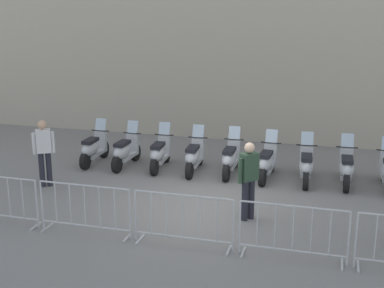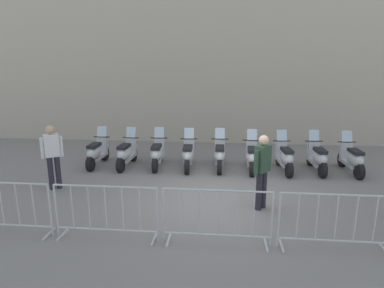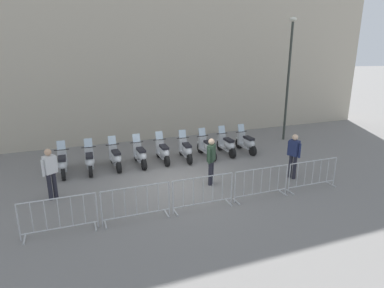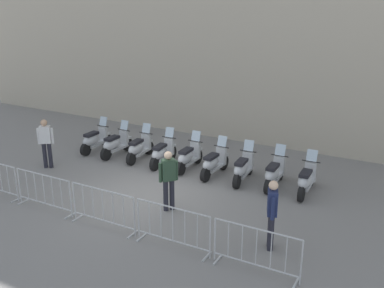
{
  "view_description": "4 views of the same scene",
  "coord_description": "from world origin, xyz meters",
  "px_view_note": "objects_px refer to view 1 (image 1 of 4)",
  "views": [
    {
      "loc": [
        4.65,
        -10.33,
        4.57
      ],
      "look_at": [
        -1.22,
        1.59,
        0.98
      ],
      "focal_mm": 49.07,
      "sensor_mm": 36.0,
      "label": 1
    },
    {
      "loc": [
        1.41,
        -7.2,
        3.14
      ],
      "look_at": [
        -1.27,
        2.05,
        0.85
      ],
      "focal_mm": 29.46,
      "sensor_mm": 36.0,
      "label": 2
    },
    {
      "loc": [
        -1.55,
        -11.19,
        4.91
      ],
      "look_at": [
        0.76,
        2.08,
        0.85
      ],
      "focal_mm": 31.05,
      "sensor_mm": 36.0,
      "label": 3
    },
    {
      "loc": [
        8.58,
        -8.51,
        5.69
      ],
      "look_at": [
        -0.22,
        2.3,
        1.0
      ],
      "focal_mm": 41.42,
      "sensor_mm": 36.0,
      "label": 4
    }
  ],
  "objects_px": {
    "motorcycle_2": "(160,154)",
    "barrier_segment_1": "(85,210)",
    "motorcycle_3": "(194,157)",
    "barrier_segment_2": "(183,221)",
    "motorcycle_1": "(125,152)",
    "motorcycle_4": "(230,159)",
    "motorcycle_6": "(306,166)",
    "officer_near_row_end": "(249,177)",
    "motorcycle_0": "(93,149)",
    "motorcycle_7": "(346,168)",
    "officer_by_barriers": "(44,149)",
    "motorcycle_5": "(267,163)",
    "barrier_segment_3": "(293,233)"
  },
  "relations": [
    {
      "from": "motorcycle_3",
      "to": "officer_near_row_end",
      "type": "xyz_separation_m",
      "value": [
        2.48,
        -2.4,
        0.53
      ]
    },
    {
      "from": "motorcycle_3",
      "to": "motorcycle_4",
      "type": "bearing_deg",
      "value": 14.59
    },
    {
      "from": "motorcycle_0",
      "to": "motorcycle_1",
      "type": "xyz_separation_m",
      "value": [
        1.0,
        0.15,
        0.0
      ]
    },
    {
      "from": "motorcycle_4",
      "to": "barrier_segment_1",
      "type": "xyz_separation_m",
      "value": [
        -1.2,
        -4.82,
        0.07
      ]
    },
    {
      "from": "motorcycle_0",
      "to": "motorcycle_2",
      "type": "distance_m",
      "value": 2.03
    },
    {
      "from": "motorcycle_2",
      "to": "motorcycle_5",
      "type": "relative_size",
      "value": 0.99
    },
    {
      "from": "motorcycle_7",
      "to": "barrier_segment_2",
      "type": "xyz_separation_m",
      "value": [
        -2.15,
        -4.98,
        0.07
      ]
    },
    {
      "from": "motorcycle_5",
      "to": "motorcycle_7",
      "type": "xyz_separation_m",
      "value": [
        1.98,
        0.45,
        0.0
      ]
    },
    {
      "from": "motorcycle_2",
      "to": "barrier_segment_3",
      "type": "distance_m",
      "value": 6.07
    },
    {
      "from": "motorcycle_2",
      "to": "barrier_segment_3",
      "type": "relative_size",
      "value": 0.87
    },
    {
      "from": "barrier_segment_3",
      "to": "motorcycle_6",
      "type": "bearing_deg",
      "value": 101.24
    },
    {
      "from": "motorcycle_0",
      "to": "officer_by_barriers",
      "type": "relative_size",
      "value": 0.99
    },
    {
      "from": "officer_near_row_end",
      "to": "motorcycle_5",
      "type": "bearing_deg",
      "value": 100.08
    },
    {
      "from": "barrier_segment_2",
      "to": "officer_by_barriers",
      "type": "height_order",
      "value": "officer_by_barriers"
    },
    {
      "from": "motorcycle_4",
      "to": "motorcycle_6",
      "type": "distance_m",
      "value": 2.03
    },
    {
      "from": "motorcycle_3",
      "to": "barrier_segment_1",
      "type": "relative_size",
      "value": 0.87
    },
    {
      "from": "motorcycle_4",
      "to": "motorcycle_7",
      "type": "distance_m",
      "value": 3.04
    },
    {
      "from": "motorcycle_0",
      "to": "motorcycle_3",
      "type": "height_order",
      "value": "same"
    },
    {
      "from": "motorcycle_3",
      "to": "motorcycle_7",
      "type": "distance_m",
      "value": 4.05
    },
    {
      "from": "motorcycle_0",
      "to": "officer_near_row_end",
      "type": "height_order",
      "value": "officer_near_row_end"
    },
    {
      "from": "motorcycle_7",
      "to": "motorcycle_0",
      "type": "bearing_deg",
      "value": -169.03
    },
    {
      "from": "barrier_segment_3",
      "to": "motorcycle_7",
      "type": "bearing_deg",
      "value": 88.55
    },
    {
      "from": "motorcycle_6",
      "to": "motorcycle_2",
      "type": "bearing_deg",
      "value": -170.17
    },
    {
      "from": "motorcycle_1",
      "to": "barrier_segment_2",
      "type": "height_order",
      "value": "motorcycle_1"
    },
    {
      "from": "motorcycle_3",
      "to": "motorcycle_5",
      "type": "relative_size",
      "value": 0.99
    },
    {
      "from": "motorcycle_2",
      "to": "barrier_segment_1",
      "type": "bearing_deg",
      "value": -79.93
    },
    {
      "from": "motorcycle_3",
      "to": "officer_by_barriers",
      "type": "xyz_separation_m",
      "value": [
        -2.92,
        -2.67,
        0.53
      ]
    },
    {
      "from": "motorcycle_1",
      "to": "officer_near_row_end",
      "type": "height_order",
      "value": "officer_near_row_end"
    },
    {
      "from": "motorcycle_1",
      "to": "motorcycle_2",
      "type": "xyz_separation_m",
      "value": [
        0.99,
        0.24,
        0.0
      ]
    },
    {
      "from": "motorcycle_7",
      "to": "officer_by_barriers",
      "type": "relative_size",
      "value": 0.99
    },
    {
      "from": "motorcycle_5",
      "to": "officer_near_row_end",
      "type": "height_order",
      "value": "officer_near_row_end"
    },
    {
      "from": "motorcycle_5",
      "to": "motorcycle_6",
      "type": "relative_size",
      "value": 1.01
    },
    {
      "from": "motorcycle_3",
      "to": "barrier_segment_1",
      "type": "height_order",
      "value": "motorcycle_3"
    },
    {
      "from": "motorcycle_1",
      "to": "officer_by_barriers",
      "type": "relative_size",
      "value": 1.0
    },
    {
      "from": "barrier_segment_2",
      "to": "motorcycle_1",
      "type": "bearing_deg",
      "value": 135.21
    },
    {
      "from": "motorcycle_7",
      "to": "barrier_segment_1",
      "type": "relative_size",
      "value": 0.88
    },
    {
      "from": "barrier_segment_1",
      "to": "barrier_segment_2",
      "type": "xyz_separation_m",
      "value": [
        2.04,
        0.39,
        0.0
      ]
    },
    {
      "from": "motorcycle_5",
      "to": "barrier_segment_2",
      "type": "bearing_deg",
      "value": -92.15
    },
    {
      "from": "motorcycle_1",
      "to": "motorcycle_6",
      "type": "bearing_deg",
      "value": 10.6
    },
    {
      "from": "motorcycle_2",
      "to": "officer_near_row_end",
      "type": "distance_m",
      "value": 4.17
    },
    {
      "from": "motorcycle_0",
      "to": "barrier_segment_1",
      "type": "bearing_deg",
      "value": -55.35
    },
    {
      "from": "barrier_segment_2",
      "to": "officer_by_barriers",
      "type": "xyz_separation_m",
      "value": [
        -4.74,
        1.51,
        0.46
      ]
    },
    {
      "from": "officer_by_barriers",
      "to": "motorcycle_7",
      "type": "bearing_deg",
      "value": 26.71
    },
    {
      "from": "motorcycle_2",
      "to": "barrier_segment_1",
      "type": "distance_m",
      "value": 4.48
    },
    {
      "from": "motorcycle_0",
      "to": "motorcycle_5",
      "type": "distance_m",
      "value": 5.06
    },
    {
      "from": "motorcycle_5",
      "to": "barrier_segment_3",
      "type": "xyz_separation_m",
      "value": [
        1.87,
        -4.14,
        0.07
      ]
    },
    {
      "from": "motorcycle_0",
      "to": "motorcycle_6",
      "type": "xyz_separation_m",
      "value": [
        5.98,
        1.09,
        0.0
      ]
    },
    {
      "from": "motorcycle_2",
      "to": "barrier_segment_1",
      "type": "relative_size",
      "value": 0.87
    },
    {
      "from": "motorcycle_0",
      "to": "motorcycle_1",
      "type": "distance_m",
      "value": 1.01
    },
    {
      "from": "motorcycle_2",
      "to": "motorcycle_5",
      "type": "distance_m",
      "value": 3.03
    }
  ]
}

